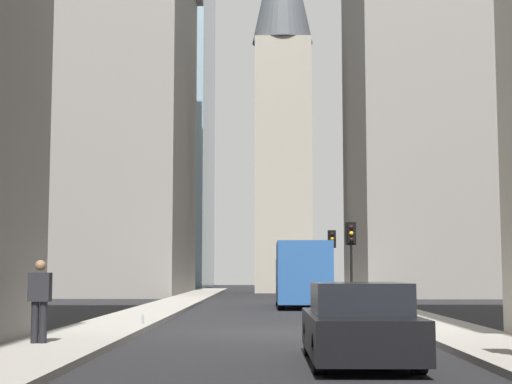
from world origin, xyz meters
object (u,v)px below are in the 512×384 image
Objects in this scene: sedan_black at (359,326)px; discarded_bottle at (143,320)px; traffic_light_far_junction at (332,247)px; pedestrian at (40,298)px; delivery_truck at (302,274)px; traffic_light_midblock at (351,243)px.

sedan_black is 15.93× the size of discarded_bottle.
pedestrian is at bearing 164.84° from traffic_light_far_junction.
discarded_bottle is (5.90, -1.23, -0.82)m from pedestrian.
delivery_truck is 21.07m from sedan_black.
traffic_light_midblock is at bearing 179.79° from traffic_light_far_junction.
traffic_light_far_junction is at bearing -10.27° from delivery_truck.
delivery_truck is at bearing -18.64° from pedestrian.
traffic_light_far_junction is (34.90, -2.51, 2.40)m from sedan_black.
pedestrian is (-18.67, 6.30, -0.39)m from delivery_truck.
traffic_light_far_junction reaches higher than sedan_black.
sedan_black is at bearing -110.77° from pedestrian.
discarded_bottle is at bearing -11.72° from pedestrian.
traffic_light_far_junction is at bearing -4.11° from sedan_black.
sedan_black reaches higher than discarded_bottle.
traffic_light_midblock is (23.73, -2.47, 2.26)m from sedan_black.
delivery_truck is 1.50× the size of sedan_black.
pedestrian is at bearing 168.28° from discarded_bottle.
pedestrian is (-21.34, 8.77, -1.86)m from traffic_light_midblock.
traffic_light_midblock reaches higher than discarded_bottle.
delivery_truck reaches higher than discarded_bottle.
traffic_light_far_junction is at bearing -15.90° from discarded_bottle.
traffic_light_midblock is 11.17m from traffic_light_far_junction.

